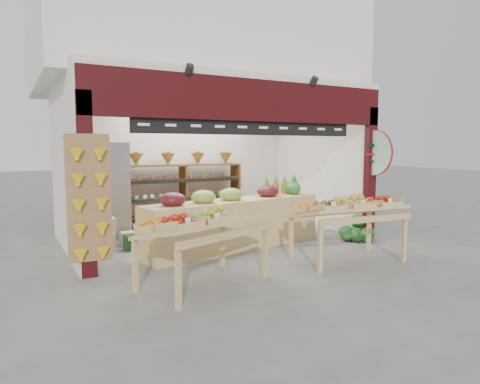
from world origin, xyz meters
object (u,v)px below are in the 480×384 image
object	(u,v)px
back_shelving	(183,182)
cardboard_stack	(117,238)
mid_counter	(235,222)
refrigerator	(109,191)
display_table_left	(195,225)
watermelon_pile	(357,232)
display_table_right	(348,209)

from	to	relation	value
back_shelving	cardboard_stack	xyz separation A→B (m)	(-1.87, -1.44, -0.84)
mid_counter	refrigerator	bearing A→B (deg)	132.84
cardboard_stack	display_table_left	distance (m)	2.74
refrigerator	watermelon_pile	world-z (taller)	refrigerator
display_table_right	back_shelving	bearing A→B (deg)	107.65
display_table_left	display_table_right	bearing A→B (deg)	0.77
display_table_left	display_table_right	world-z (taller)	display_table_right
cardboard_stack	display_table_left	xyz separation A→B (m)	(0.45, -2.63, 0.63)
refrigerator	watermelon_pile	bearing A→B (deg)	-26.18
refrigerator	display_table_right	world-z (taller)	refrigerator
back_shelving	mid_counter	world-z (taller)	back_shelving
back_shelving	cardboard_stack	world-z (taller)	back_shelving
back_shelving	cardboard_stack	size ratio (longest dim) A/B	3.00
mid_counter	watermelon_pile	distance (m)	2.54
display_table_right	watermelon_pile	size ratio (longest dim) A/B	2.64
refrigerator	display_table_left	xyz separation A→B (m)	(0.35, -3.68, -0.13)
back_shelving	mid_counter	xyz separation A→B (m)	(0.08, -2.37, -0.56)
mid_counter	display_table_right	world-z (taller)	mid_counter
back_shelving	cardboard_stack	distance (m)	2.51
back_shelving	watermelon_pile	world-z (taller)	back_shelving
display_table_left	display_table_right	size ratio (longest dim) A/B	1.06
display_table_right	display_table_left	bearing A→B (deg)	-179.23
watermelon_pile	back_shelving	bearing A→B (deg)	130.42
cardboard_stack	watermelon_pile	distance (m)	4.66
back_shelving	refrigerator	xyz separation A→B (m)	(-1.77, -0.39, -0.08)
cardboard_stack	display_table_left	world-z (taller)	display_table_left
back_shelving	mid_counter	size ratio (longest dim) A/B	0.75
display_table_left	mid_counter	bearing A→B (deg)	48.48
display_table_right	watermelon_pile	xyz separation A→B (m)	(1.25, 1.06, -0.69)
back_shelving	watermelon_pile	size ratio (longest dim) A/B	4.02
display_table_left	watermelon_pile	xyz separation A→B (m)	(3.95, 1.09, -0.67)
cardboard_stack	watermelon_pile	bearing A→B (deg)	-19.18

